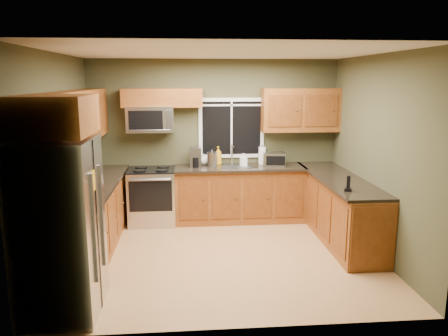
{
  "coord_description": "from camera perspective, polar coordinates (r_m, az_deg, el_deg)",
  "views": [
    {
      "loc": [
        -0.45,
        -5.6,
        2.37
      ],
      "look_at": [
        0.05,
        0.35,
        1.15
      ],
      "focal_mm": 35.0,
      "sensor_mm": 36.0,
      "label": 1
    }
  ],
  "objects": [
    {
      "name": "soap_bottle_a",
      "position": [
        7.39,
        -0.76,
        1.62
      ],
      "size": [
        0.16,
        0.16,
        0.32
      ],
      "primitive_type": "imported",
      "rotation": [
        0.0,
        0.0,
        -0.43
      ],
      "color": "#CA9313",
      "rests_on": "countertop_back"
    },
    {
      "name": "upper_cabinets_back_right",
      "position": [
        7.5,
        9.96,
        7.47
      ],
      "size": [
        1.3,
        0.33,
        0.72
      ],
      "primitive_type": "cube",
      "color": "brown",
      "rests_on": "back_wall"
    },
    {
      "name": "left_wall",
      "position": [
        5.93,
        -20.88,
        0.87
      ],
      "size": [
        0.0,
        3.6,
        3.6
      ],
      "primitive_type": "plane",
      "rotation": [
        1.57,
        0.0,
        1.57
      ],
      "color": "#3F4028",
      "rests_on": "ground"
    },
    {
      "name": "base_cabinets_back",
      "position": [
        7.41,
        2.07,
        -3.49
      ],
      "size": [
        2.17,
        0.6,
        0.9
      ],
      "primitive_type": "cube",
      "color": "brown",
      "rests_on": "ground"
    },
    {
      "name": "sink",
      "position": [
        7.27,
        1.2,
        0.3
      ],
      "size": [
        0.6,
        0.42,
        0.36
      ],
      "color": "slate",
      "rests_on": "countertop_back"
    },
    {
      "name": "window",
      "position": [
        7.47,
        0.99,
        5.25
      ],
      "size": [
        1.12,
        0.03,
        1.02
      ],
      "color": "white",
      "rests_on": "back_wall"
    },
    {
      "name": "base_cabinets_peninsula",
      "position": [
        6.82,
        14.73,
        -5.2
      ],
      "size": [
        0.6,
        2.52,
        0.9
      ],
      "color": "brown",
      "rests_on": "ground"
    },
    {
      "name": "front_wall",
      "position": [
        3.96,
        1.91,
        -3.37
      ],
      "size": [
        4.2,
        0.0,
        4.2
      ],
      "primitive_type": "plane",
      "rotation": [
        -1.57,
        0.0,
        0.0
      ],
      "color": "#3F4028",
      "rests_on": "ground"
    },
    {
      "name": "soap_bottle_b",
      "position": [
        7.31,
        2.58,
        1.11
      ],
      "size": [
        0.12,
        0.13,
        0.21
      ],
      "primitive_type": "imported",
      "rotation": [
        0.0,
        0.0,
        0.35
      ],
      "color": "white",
      "rests_on": "countertop_back"
    },
    {
      "name": "refrigerator",
      "position": [
        4.72,
        -20.53,
        -7.34
      ],
      "size": [
        0.74,
        0.9,
        1.8
      ],
      "color": "#B7B7BC",
      "rests_on": "ground"
    },
    {
      "name": "kettle",
      "position": [
        7.26,
        -1.57,
        1.27
      ],
      "size": [
        0.18,
        0.18,
        0.3
      ],
      "color": "#B7B7BC",
      "rests_on": "countertop_back"
    },
    {
      "name": "countertop_peninsula",
      "position": [
        6.7,
        14.71,
        -1.34
      ],
      "size": [
        0.65,
        2.5,
        0.04
      ],
      "primitive_type": "cube",
      "color": "black",
      "rests_on": "base_cabinets_peninsula"
    },
    {
      "name": "soap_bottle_c",
      "position": [
        7.43,
        -2.66,
        1.14
      ],
      "size": [
        0.16,
        0.16,
        0.18
      ],
      "primitive_type": "imported",
      "rotation": [
        0.0,
        0.0,
        0.14
      ],
      "color": "white",
      "rests_on": "countertop_back"
    },
    {
      "name": "countertop_back",
      "position": [
        7.28,
        2.12,
        0.04
      ],
      "size": [
        2.17,
        0.65,
        0.04
      ],
      "primitive_type": "cube",
      "color": "black",
      "rests_on": "base_cabinets_back"
    },
    {
      "name": "upper_cabinets_left",
      "position": [
        6.28,
        -18.59,
        6.29
      ],
      "size": [
        0.33,
        2.65,
        0.72
      ],
      "primitive_type": "cube",
      "color": "brown",
      "rests_on": "left_wall"
    },
    {
      "name": "right_wall",
      "position": [
        6.24,
        19.4,
        1.48
      ],
      "size": [
        0.0,
        3.6,
        3.6
      ],
      "primitive_type": "plane",
      "rotation": [
        1.57,
        0.0,
        -1.57
      ],
      "color": "#3F4028",
      "rests_on": "ground"
    },
    {
      "name": "range",
      "position": [
        7.35,
        -9.34,
        -3.61
      ],
      "size": [
        0.76,
        0.69,
        0.94
      ],
      "color": "#B7B7BC",
      "rests_on": "ground"
    },
    {
      "name": "upper_cabinet_over_fridge",
      "position": [
        4.5,
        -21.56,
        6.42
      ],
      "size": [
        0.72,
        0.9,
        0.38
      ],
      "primitive_type": "cube",
      "color": "brown",
      "rests_on": "left_wall"
    },
    {
      "name": "coffee_maker",
      "position": [
        7.26,
        -3.75,
        1.34
      ],
      "size": [
        0.19,
        0.26,
        0.32
      ],
      "color": "slate",
      "rests_on": "countertop_back"
    },
    {
      "name": "microwave",
      "position": [
        7.26,
        -9.59,
        6.32
      ],
      "size": [
        0.76,
        0.41,
        0.42
      ],
      "color": "#B7B7BC",
      "rests_on": "back_wall"
    },
    {
      "name": "cordless_phone",
      "position": [
        5.89,
        15.92,
        -2.34
      ],
      "size": [
        0.12,
        0.12,
        0.2
      ],
      "color": "black",
      "rests_on": "countertop_peninsula"
    },
    {
      "name": "upper_cabinets_back_left",
      "position": [
        7.25,
        -8.07,
        9.06
      ],
      "size": [
        1.3,
        0.33,
        0.3
      ],
      "primitive_type": "cube",
      "color": "brown",
      "rests_on": "back_wall"
    },
    {
      "name": "back_wall",
      "position": [
        7.49,
        -1.32,
        3.71
      ],
      "size": [
        4.2,
        0.0,
        4.2
      ],
      "primitive_type": "plane",
      "rotation": [
        1.57,
        0.0,
        0.0
      ],
      "color": "#3F4028",
      "rests_on": "ground"
    },
    {
      "name": "paper_towel_roll",
      "position": [
        7.5,
        5.01,
        1.65
      ],
      "size": [
        0.15,
        0.15,
        0.32
      ],
      "color": "white",
      "rests_on": "countertop_back"
    },
    {
      "name": "base_cabinets_left",
      "position": [
        6.51,
        -16.63,
        -6.1
      ],
      "size": [
        0.6,
        2.65,
        0.9
      ],
      "primitive_type": "cube",
      "color": "brown",
      "rests_on": "ground"
    },
    {
      "name": "countertop_left",
      "position": [
        6.39,
        -16.65,
        -2.08
      ],
      "size": [
        0.65,
        2.65,
        0.04
      ],
      "primitive_type": "cube",
      "color": "black",
      "rests_on": "base_cabinets_left"
    },
    {
      "name": "toaster_oven",
      "position": [
        7.35,
        6.55,
        1.15
      ],
      "size": [
        0.4,
        0.33,
        0.23
      ],
      "color": "#B7B7BC",
      "rests_on": "countertop_back"
    },
    {
      "name": "floor",
      "position": [
        6.1,
        -0.19,
        -11.32
      ],
      "size": [
        4.2,
        4.2,
        0.0
      ],
      "primitive_type": "plane",
      "color": "#AD7D4C",
      "rests_on": "ground"
    },
    {
      "name": "ceiling",
      "position": [
        5.63,
        -0.21,
        14.9
      ],
      "size": [
        4.2,
        4.2,
        0.0
      ],
      "primitive_type": "plane",
      "rotation": [
        3.14,
        0.0,
        0.0
      ],
      "color": "white",
      "rests_on": "back_wall"
    }
  ]
}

